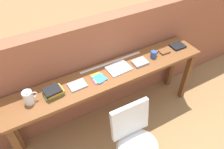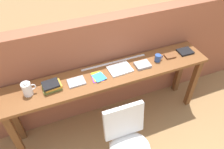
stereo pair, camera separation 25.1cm
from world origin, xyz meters
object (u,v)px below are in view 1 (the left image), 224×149
(chair_white_moulded, at_px, (135,137))
(leather_journal_brown, at_px, (164,52))
(book_open_centre, at_px, (119,68))
(pitcher_white, at_px, (29,97))
(magazine_cycling, at_px, (77,85))
(book_repair_rightmost, at_px, (178,46))
(book_stack_leftmost, at_px, (53,92))
(mug, at_px, (154,54))
(pamphlet_pile_colourful, at_px, (99,78))

(chair_white_moulded, xyz_separation_m, leather_journal_brown, (0.89, 0.69, 0.37))
(book_open_centre, xyz_separation_m, leather_journal_brown, (0.69, -0.01, 0.00))
(chair_white_moulded, height_order, leather_journal_brown, leather_journal_brown)
(chair_white_moulded, xyz_separation_m, pitcher_white, (-0.85, 0.69, 0.43))
(magazine_cycling, distance_m, book_repair_rightmost, 1.47)
(book_stack_leftmost, xyz_separation_m, magazine_cycling, (0.27, -0.00, -0.03))
(chair_white_moulded, distance_m, magazine_cycling, 0.84)
(book_stack_leftmost, bearing_deg, leather_journal_brown, 0.42)
(pitcher_white, bearing_deg, book_repair_rightmost, 0.18)
(chair_white_moulded, bearing_deg, book_stack_leftmost, 131.78)
(mug, height_order, book_repair_rightmost, mug)
(magazine_cycling, height_order, leather_journal_brown, leather_journal_brown)
(pamphlet_pile_colourful, height_order, leather_journal_brown, leather_journal_brown)
(book_stack_leftmost, relative_size, book_open_centre, 0.77)
(pitcher_white, xyz_separation_m, pamphlet_pile_colourful, (0.77, -0.03, -0.07))
(book_open_centre, bearing_deg, book_stack_leftmost, 178.62)
(book_stack_leftmost, height_order, book_repair_rightmost, book_stack_leftmost)
(book_open_centre, height_order, mug, mug)
(book_open_centre, height_order, book_repair_rightmost, book_repair_rightmost)
(pamphlet_pile_colourful, xyz_separation_m, book_open_centre, (0.28, 0.03, 0.00))
(pamphlet_pile_colourful, bearing_deg, book_stack_leftmost, 178.34)
(pitcher_white, xyz_separation_m, leather_journal_brown, (1.74, -0.00, -0.07))
(magazine_cycling, xyz_separation_m, pamphlet_pile_colourful, (0.25, -0.01, -0.00))
(book_repair_rightmost, bearing_deg, book_stack_leftmost, -177.53)
(pamphlet_pile_colourful, bearing_deg, book_repair_rightmost, 1.66)
(chair_white_moulded, distance_m, pitcher_white, 1.18)
(book_stack_leftmost, xyz_separation_m, book_repair_rightmost, (1.74, 0.02, -0.03))
(book_stack_leftmost, xyz_separation_m, book_open_centre, (0.81, 0.02, -0.03))
(book_stack_leftmost, bearing_deg, mug, -0.10)
(chair_white_moulded, height_order, book_stack_leftmost, book_stack_leftmost)
(chair_white_moulded, height_order, book_repair_rightmost, book_repair_rightmost)
(magazine_cycling, bearing_deg, pitcher_white, 176.96)
(leather_journal_brown, bearing_deg, book_open_centre, -176.54)
(chair_white_moulded, relative_size, magazine_cycling, 4.68)
(leather_journal_brown, bearing_deg, magazine_cycling, -175.32)
(magazine_cycling, bearing_deg, chair_white_moulded, -64.62)
(chair_white_moulded, relative_size, book_stack_leftmost, 4.22)
(chair_white_moulded, distance_m, book_stack_leftmost, 0.99)
(chair_white_moulded, relative_size, pamphlet_pile_colourful, 4.74)
(chair_white_moulded, bearing_deg, pitcher_white, 140.86)
(book_open_centre, relative_size, leather_journal_brown, 2.10)
(chair_white_moulded, bearing_deg, book_repair_rightmost, 31.61)
(chair_white_moulded, bearing_deg, leather_journal_brown, 37.63)
(magazine_cycling, xyz_separation_m, leather_journal_brown, (1.23, 0.01, 0.00))
(magazine_cycling, distance_m, pamphlet_pile_colourful, 0.25)
(book_repair_rightmost, bearing_deg, magazine_cycling, -177.32)
(pitcher_white, bearing_deg, magazine_cycling, -1.82)
(book_stack_leftmost, xyz_separation_m, mug, (1.31, -0.00, 0.00))
(pitcher_white, distance_m, mug, 1.56)
(mug, bearing_deg, book_repair_rightmost, 2.99)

